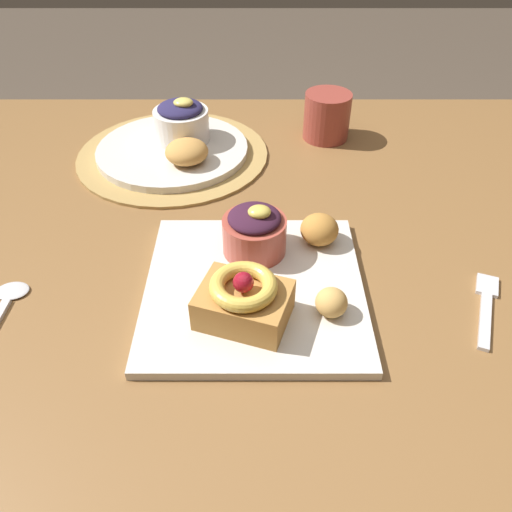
{
  "coord_description": "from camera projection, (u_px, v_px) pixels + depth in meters",
  "views": [
    {
      "loc": [
        0.08,
        -0.53,
        1.17
      ],
      "look_at": [
        0.08,
        -0.06,
        0.77
      ],
      "focal_mm": 36.06,
      "sensor_mm": 36.0,
      "label": 1
    }
  ],
  "objects": [
    {
      "name": "berry_ramekin",
      "position": [
        256.0,
        231.0,
        0.65
      ],
      "size": [
        0.08,
        0.08,
        0.07
      ],
      "color": "#B24C3D",
      "rests_on": "front_plate"
    },
    {
      "name": "back_pastry",
      "position": [
        189.0,
        152.0,
        0.82
      ],
      "size": [
        0.07,
        0.07,
        0.04
      ],
      "primitive_type": "ellipsoid",
      "color": "#C68E47",
      "rests_on": "back_plate"
    },
    {
      "name": "fork",
      "position": [
        488.0,
        305.0,
        0.6
      ],
      "size": [
        0.06,
        0.12,
        0.0
      ],
      "rotation": [
        0.0,
        0.0,
        1.2
      ],
      "color": "silver",
      "rests_on": "dining_table"
    },
    {
      "name": "back_plate",
      "position": [
        175.0,
        150.0,
        0.87
      ],
      "size": [
        0.26,
        0.26,
        0.01
      ],
      "primitive_type": "cylinder",
      "color": "silver",
      "rests_on": "woven_placemat"
    },
    {
      "name": "back_ramekin",
      "position": [
        184.0,
        121.0,
        0.87
      ],
      "size": [
        0.09,
        0.09,
        0.08
      ],
      "color": "white",
      "rests_on": "back_plate"
    },
    {
      "name": "fritter_front",
      "position": [
        322.0,
        232.0,
        0.66
      ],
      "size": [
        0.05,
        0.05,
        0.04
      ],
      "primitive_type": "ellipsoid",
      "color": "#BC7F38",
      "rests_on": "front_plate"
    },
    {
      "name": "spoon",
      "position": [
        6.0,
        306.0,
        0.6
      ],
      "size": [
        0.04,
        0.13,
        0.0
      ],
      "rotation": [
        0.0,
        0.0,
        1.54
      ],
      "color": "silver",
      "rests_on": "dining_table"
    },
    {
      "name": "cake_slice",
      "position": [
        245.0,
        300.0,
        0.56
      ],
      "size": [
        0.12,
        0.1,
        0.07
      ],
      "rotation": [
        0.0,
        0.0,
        -0.32
      ],
      "color": "#B77F3D",
      "rests_on": "front_plate"
    },
    {
      "name": "fritter_middle",
      "position": [
        333.0,
        303.0,
        0.57
      ],
      "size": [
        0.04,
        0.04,
        0.03
      ],
      "primitive_type": "ellipsoid",
      "color": "tan",
      "rests_on": "front_plate"
    },
    {
      "name": "ground_plane",
      "position": [
        222.0,
        498.0,
        1.16
      ],
      "size": [
        8.0,
        8.0,
        0.0
      ],
      "primitive_type": "plane",
      "color": "brown"
    },
    {
      "name": "woven_placemat",
      "position": [
        175.0,
        154.0,
        0.88
      ],
      "size": [
        0.32,
        0.32,
        0.0
      ],
      "primitive_type": "cylinder",
      "color": "#AD894C",
      "rests_on": "dining_table"
    },
    {
      "name": "front_plate",
      "position": [
        256.0,
        288.0,
        0.62
      ],
      "size": [
        0.26,
        0.26,
        0.01
      ],
      "primitive_type": "cube",
      "color": "silver",
      "rests_on": "dining_table"
    },
    {
      "name": "coffee_mug",
      "position": [
        329.0,
        116.0,
        0.9
      ],
      "size": [
        0.08,
        0.08,
        0.08
      ],
      "primitive_type": "cylinder",
      "color": "#993D33",
      "rests_on": "dining_table"
    },
    {
      "name": "dining_table",
      "position": [
        203.0,
        295.0,
        0.75
      ],
      "size": [
        1.43,
        0.97,
        0.73
      ],
      "color": "brown",
      "rests_on": "ground_plane"
    }
  ]
}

